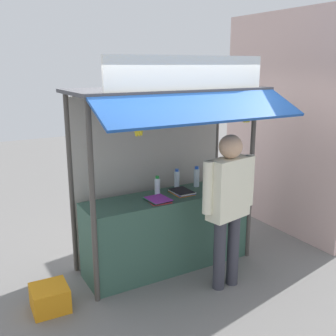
{
  "coord_description": "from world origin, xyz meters",
  "views": [
    {
      "loc": [
        -2.29,
        -4.0,
        2.51
      ],
      "look_at": [
        0.0,
        0.0,
        1.29
      ],
      "focal_mm": 42.33,
      "sensor_mm": 36.0,
      "label": 1
    }
  ],
  "objects": [
    {
      "name": "banana_bunch_inner_right",
      "position": [
        0.84,
        -0.39,
        1.91
      ],
      "size": [
        0.1,
        0.1,
        0.28
      ],
      "color": "#332D23"
    },
    {
      "name": "vendor_person",
      "position": [
        0.34,
        -0.75,
        1.07
      ],
      "size": [
        0.68,
        0.31,
        1.79
      ],
      "rotation": [
        0.0,
        0.0,
        0.2
      ],
      "color": "#383842",
      "rests_on": "ground"
    },
    {
      "name": "plastic_crate",
      "position": [
        -1.54,
        -0.2,
        0.13
      ],
      "size": [
        0.39,
        0.39,
        0.26
      ],
      "primitive_type": "cube",
      "rotation": [
        0.0,
        0.0,
        -0.04
      ],
      "color": "orange",
      "rests_on": "ground"
    },
    {
      "name": "neighbour_wall",
      "position": [
        2.16,
        0.3,
        1.62
      ],
      "size": [
        0.2,
        2.4,
        3.25
      ],
      "primitive_type": "cube",
      "color": "beige",
      "rests_on": "ground"
    },
    {
      "name": "magazine_stack_mid_right",
      "position": [
        -0.2,
        -0.11,
        0.96
      ],
      "size": [
        0.27,
        0.33,
        0.03
      ],
      "color": "red",
      "rests_on": "stall_counter"
    },
    {
      "name": "banana_bunch_rightmost",
      "position": [
        -0.57,
        -0.4,
        1.88
      ],
      "size": [
        0.11,
        0.11,
        0.32
      ],
      "color": "#332D23"
    },
    {
      "name": "water_bottle_front_right",
      "position": [
        0.26,
        0.22,
        1.06
      ],
      "size": [
        0.07,
        0.07,
        0.25
      ],
      "color": "silver",
      "rests_on": "stall_counter"
    },
    {
      "name": "water_bottle_rear_center",
      "position": [
        -0.11,
        0.07,
        1.06
      ],
      "size": [
        0.07,
        0.07,
        0.25
      ],
      "color": "silver",
      "rests_on": "stall_counter"
    },
    {
      "name": "stall_structure",
      "position": [
        0.0,
        0.12,
        1.56
      ],
      "size": [
        2.32,
        1.49,
        2.59
      ],
      "color": "#4C4742",
      "rests_on": "ground"
    },
    {
      "name": "magazine_stack_far_right",
      "position": [
        0.2,
        -0.01,
        0.96
      ],
      "size": [
        0.24,
        0.31,
        0.03
      ],
      "color": "orange",
      "rests_on": "stall_counter"
    },
    {
      "name": "banana_bunch_inner_left",
      "position": [
        0.0,
        -0.39,
        1.93
      ],
      "size": [
        0.09,
        0.09,
        0.25
      ],
      "color": "#332D23"
    },
    {
      "name": "water_bottle_center",
      "position": [
        0.51,
        0.14,
        1.07
      ],
      "size": [
        0.08,
        0.08,
        0.27
      ],
      "color": "silver",
      "rests_on": "stall_counter"
    },
    {
      "name": "ground_plane",
      "position": [
        0.0,
        0.0,
        0.0
      ],
      "size": [
        20.0,
        20.0,
        0.0
      ],
      "primitive_type": "plane",
      "color": "slate"
    },
    {
      "name": "stall_counter",
      "position": [
        0.0,
        0.0,
        0.47
      ],
      "size": [
        2.12,
        0.59,
        0.94
      ],
      "primitive_type": "cube",
      "color": "#385B4C",
      "rests_on": "ground"
    }
  ]
}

